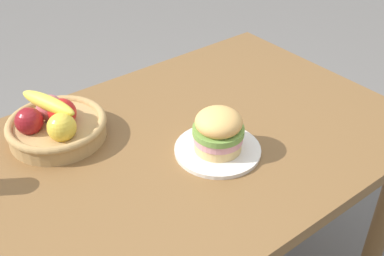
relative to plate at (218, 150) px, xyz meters
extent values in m
cube|color=brown|center=(-0.06, 0.10, -0.03)|extent=(1.40, 0.90, 0.04)
cylinder|color=brown|center=(0.56, -0.27, -0.40)|extent=(0.07, 0.07, 0.71)
cylinder|color=brown|center=(0.56, 0.47, -0.40)|extent=(0.07, 0.07, 0.71)
cylinder|color=silver|center=(0.00, 0.00, 0.00)|extent=(0.25, 0.25, 0.01)
cylinder|color=#E5BC75|center=(0.00, 0.00, 0.02)|extent=(0.13, 0.13, 0.03)
cylinder|color=pink|center=(0.00, 0.00, 0.05)|extent=(0.14, 0.14, 0.02)
cylinder|color=olive|center=(0.00, 0.00, 0.07)|extent=(0.14, 0.14, 0.02)
ellipsoid|color=#EAAD5D|center=(0.00, 0.00, 0.10)|extent=(0.13, 0.13, 0.07)
cylinder|color=tan|center=(-0.32, 0.34, 0.02)|extent=(0.28, 0.28, 0.05)
torus|color=tan|center=(-0.32, 0.34, 0.04)|extent=(0.29, 0.29, 0.02)
sphere|color=red|center=(-0.30, 0.34, 0.07)|extent=(0.08, 0.08, 0.08)
sphere|color=#D16066|center=(-0.32, 0.38, 0.07)|extent=(0.08, 0.08, 0.08)
sphere|color=maroon|center=(-0.39, 0.36, 0.07)|extent=(0.08, 0.08, 0.08)
sphere|color=gold|center=(-0.34, 0.27, 0.07)|extent=(0.08, 0.08, 0.08)
ellipsoid|color=yellow|center=(-0.33, 0.36, 0.10)|extent=(0.11, 0.21, 0.05)
camera|label=1|loc=(-0.72, -0.80, 0.83)|focal=44.86mm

